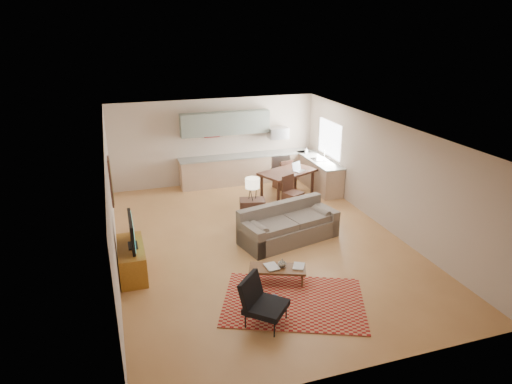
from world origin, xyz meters
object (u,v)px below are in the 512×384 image
object	(u,v)px
sofa	(289,224)
armchair	(266,303)
dining_table	(287,184)
coffee_table	(277,275)
tv_credenza	(132,260)
console_table	(252,213)

from	to	relation	value
sofa	armchair	size ratio (longest dim) A/B	2.86
armchair	dining_table	distance (m)	6.09
sofa	coffee_table	distance (m)	1.95
tv_credenza	dining_table	xyz separation A→B (m)	(4.65, 3.08, 0.10)
sofa	console_table	distance (m)	1.17
coffee_table	dining_table	size ratio (longest dim) A/B	0.69
armchair	dining_table	xyz separation A→B (m)	(2.57, 5.52, -0.02)
armchair	dining_table	world-z (taller)	armchair
armchair	dining_table	bearing A→B (deg)	17.90
sofa	coffee_table	bearing A→B (deg)	-132.33
console_table	dining_table	size ratio (longest dim) A/B	0.45
console_table	sofa	bearing A→B (deg)	-46.65
console_table	dining_table	world-z (taller)	dining_table
coffee_table	armchair	bearing A→B (deg)	-97.06
armchair	tv_credenza	xyz separation A→B (m)	(-2.08, 2.44, -0.11)
tv_credenza	console_table	bearing A→B (deg)	25.43
console_table	coffee_table	bearing A→B (deg)	-83.80
sofa	console_table	world-z (taller)	sofa
coffee_table	console_table	xyz separation A→B (m)	(0.33, 2.71, 0.20)
sofa	coffee_table	world-z (taller)	sofa
sofa	armchair	world-z (taller)	armchair
coffee_table	console_table	size ratio (longest dim) A/B	1.54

